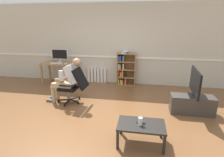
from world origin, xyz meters
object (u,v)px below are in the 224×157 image
(computer_desk, at_px, (59,66))
(bookshelf, at_px, (125,69))
(coffee_table, at_px, (141,126))
(person_seated, at_px, (67,79))
(office_chair, at_px, (74,84))
(spare_remote, at_px, (141,123))
(radiator, at_px, (97,75))
(drinking_glass, at_px, (140,121))
(tv_stand, at_px, (192,104))
(computer_mouse, at_px, (66,63))
(keyboard, at_px, (56,63))
(tv_screen, at_px, (195,83))
(imac_monitor, at_px, (60,55))

(computer_desk, distance_m, bookshelf, 2.26)
(bookshelf, relative_size, coffee_table, 1.43)
(person_seated, xyz_separation_m, coffee_table, (1.96, -1.43, -0.32))
(office_chair, relative_size, spare_remote, 6.42)
(radiator, bearing_deg, computer_desk, -162.26)
(spare_remote, bearing_deg, bookshelf, -165.17)
(bookshelf, height_order, drinking_glass, bookshelf)
(person_seated, relative_size, tv_stand, 1.24)
(computer_mouse, xyz_separation_m, radiator, (0.92, 0.51, -0.51))
(tv_stand, bearing_deg, radiator, 146.18)
(office_chair, bearing_deg, spare_remote, 54.77)
(computer_desk, bearing_deg, spare_remote, -44.61)
(keyboard, bearing_deg, drinking_glass, -43.46)
(computer_mouse, bearing_deg, tv_screen, -20.15)
(imac_monitor, height_order, office_chair, imac_monitor)
(radiator, distance_m, spare_remote, 3.58)
(tv_screen, distance_m, coffee_table, 1.83)
(computer_mouse, relative_size, person_seated, 0.08)
(tv_stand, bearing_deg, person_seated, 178.38)
(office_chair, bearing_deg, drinking_glass, 53.53)
(coffee_table, distance_m, drinking_glass, 0.12)
(keyboard, distance_m, computer_mouse, 0.34)
(bookshelf, relative_size, spare_remote, 7.82)
(computer_mouse, distance_m, bookshelf, 1.99)
(computer_desk, height_order, person_seated, person_seated)
(coffee_table, height_order, spare_remote, spare_remote)
(bookshelf, bearing_deg, radiator, 174.33)
(tv_stand, distance_m, drinking_glass, 1.83)
(computer_mouse, relative_size, coffee_table, 0.12)
(imac_monitor, bearing_deg, tv_stand, -21.28)
(computer_mouse, bearing_deg, coffee_table, -46.74)
(drinking_glass, bearing_deg, bookshelf, 100.70)
(office_chair, bearing_deg, coffee_table, 54.45)
(tv_stand, relative_size, spare_remote, 6.55)
(computer_desk, distance_m, tv_stand, 4.30)
(imac_monitor, relative_size, coffee_table, 0.70)
(tv_screen, bearing_deg, office_chair, 91.62)
(person_seated, relative_size, tv_screen, 1.29)
(keyboard, distance_m, bookshelf, 2.32)
(computer_mouse, height_order, tv_screen, tv_screen)
(office_chair, xyz_separation_m, spare_remote, (1.77, -1.40, -0.13))
(computer_mouse, height_order, drinking_glass, computer_mouse)
(keyboard, xyz_separation_m, drinking_glass, (2.87, -2.72, -0.31))
(keyboard, xyz_separation_m, coffee_table, (2.89, -2.68, -0.43))
(computer_mouse, relative_size, tv_screen, 0.11)
(radiator, distance_m, person_seated, 1.86)
(person_seated, xyz_separation_m, spare_remote, (1.95, -1.41, -0.26))
(tv_screen, height_order, drinking_glass, tv_screen)
(keyboard, relative_size, radiator, 0.60)
(office_chair, xyz_separation_m, person_seated, (-0.19, 0.01, 0.13))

